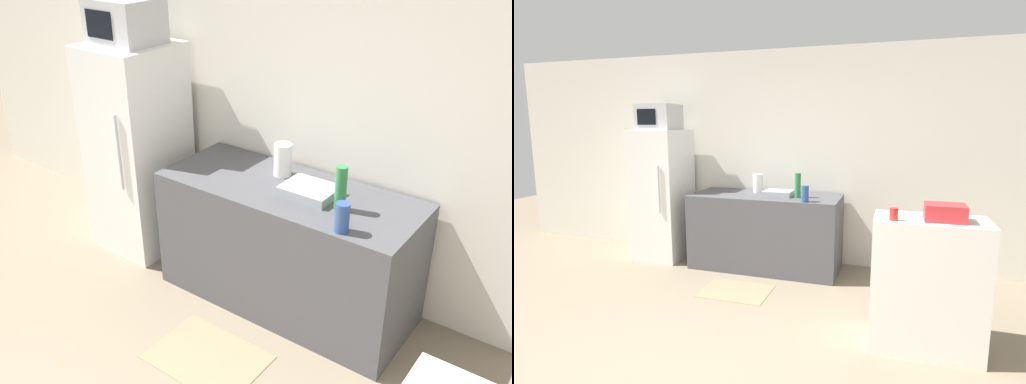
% 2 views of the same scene
% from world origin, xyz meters
% --- Properties ---
extents(wall_back, '(8.00, 0.06, 2.60)m').
position_xyz_m(wall_back, '(0.00, 2.97, 1.30)').
color(wall_back, silver).
rests_on(wall_back, ground_plane).
extents(refrigerator, '(0.61, 0.66, 1.64)m').
position_xyz_m(refrigerator, '(-1.47, 2.55, 0.82)').
color(refrigerator, white).
rests_on(refrigerator, ground_plane).
extents(microwave, '(0.46, 0.40, 0.31)m').
position_xyz_m(microwave, '(-1.47, 2.55, 1.79)').
color(microwave, '#BCBCC1').
rests_on(microwave, refrigerator).
extents(counter, '(1.75, 0.70, 0.88)m').
position_xyz_m(counter, '(-0.08, 2.56, 0.44)').
color(counter, '#4C4C51').
rests_on(counter, ground_plane).
extents(sink_basin, '(0.34, 0.27, 0.06)m').
position_xyz_m(sink_basin, '(0.08, 2.56, 0.91)').
color(sink_basin, '#9EA3A8').
rests_on(sink_basin, counter).
extents(bottle_tall, '(0.07, 0.07, 0.28)m').
position_xyz_m(bottle_tall, '(0.32, 2.51, 1.02)').
color(bottle_tall, '#2D7F42').
rests_on(bottle_tall, counter).
extents(bottle_short, '(0.08, 0.08, 0.18)m').
position_xyz_m(bottle_short, '(0.45, 2.28, 0.97)').
color(bottle_short, '#2D4C8C').
rests_on(bottle_short, counter).
extents(shelf_cabinet, '(0.81, 0.43, 1.02)m').
position_xyz_m(shelf_cabinet, '(1.64, 1.26, 0.51)').
color(shelf_cabinet, white).
rests_on(shelf_cabinet, ground_plane).
extents(basket, '(0.28, 0.21, 0.12)m').
position_xyz_m(basket, '(1.72, 1.21, 1.08)').
color(basket, red).
rests_on(basket, shelf_cabinet).
extents(jar, '(0.06, 0.06, 0.09)m').
position_xyz_m(jar, '(1.37, 1.12, 1.06)').
color(jar, red).
rests_on(jar, shelf_cabinet).
extents(paper_towel_roll, '(0.12, 0.12, 0.22)m').
position_xyz_m(paper_towel_roll, '(-0.23, 2.71, 1.00)').
color(paper_towel_roll, white).
rests_on(paper_towel_roll, counter).
extents(kitchen_rug, '(0.70, 0.51, 0.01)m').
position_xyz_m(kitchen_rug, '(-0.15, 1.78, 0.00)').
color(kitchen_rug, '#937A5B').
rests_on(kitchen_rug, ground_plane).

